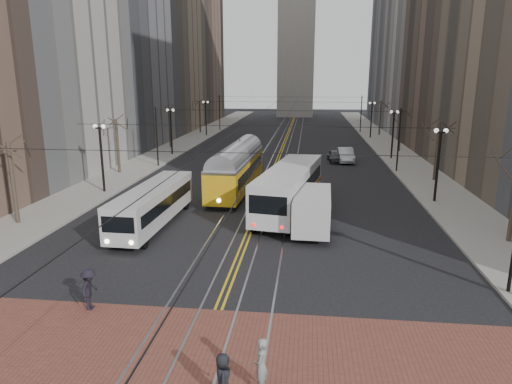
% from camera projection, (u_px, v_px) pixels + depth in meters
% --- Properties ---
extents(ground, '(260.00, 260.00, 0.00)m').
position_uv_depth(ground, '(222.00, 299.00, 20.38)').
color(ground, black).
rests_on(ground, ground).
extents(sidewalk_left, '(5.00, 140.00, 0.15)m').
position_uv_depth(sidewalk_left, '(178.00, 146.00, 65.39)').
color(sidewalk_left, gray).
rests_on(sidewalk_left, ground).
extents(sidewalk_right, '(5.00, 140.00, 0.15)m').
position_uv_depth(sidewalk_right, '(392.00, 150.00, 62.06)').
color(sidewalk_right, gray).
rests_on(sidewalk_right, ground).
extents(crosswalk_band, '(25.00, 6.00, 0.01)m').
position_uv_depth(crosswalk_band, '(202.00, 351.00, 16.52)').
color(crosswalk_band, brown).
rests_on(crosswalk_band, ground).
extents(streetcar_rails, '(4.80, 130.00, 0.02)m').
position_uv_depth(streetcar_rails, '(282.00, 149.00, 63.75)').
color(streetcar_rails, gray).
rests_on(streetcar_rails, ground).
extents(centre_lines, '(0.42, 130.00, 0.01)m').
position_uv_depth(centre_lines, '(282.00, 149.00, 63.75)').
color(centre_lines, gold).
rests_on(centre_lines, ground).
extents(building_left_mid, '(16.00, 20.00, 34.00)m').
position_uv_depth(building_left_mid, '(101.00, 23.00, 63.41)').
color(building_left_mid, slate).
rests_on(building_left_mid, ground).
extents(building_left_far, '(16.00, 20.00, 40.00)m').
position_uv_depth(building_left_far, '(180.00, 30.00, 101.23)').
color(building_left_far, brown).
rests_on(building_left_far, ground).
extents(building_right_mid, '(16.00, 20.00, 34.00)m').
position_uv_depth(building_right_mid, '(485.00, 18.00, 57.75)').
color(building_right_mid, brown).
rests_on(building_right_mid, ground).
extents(building_right_far, '(16.00, 20.00, 40.00)m').
position_uv_depth(building_right_far, '(416.00, 27.00, 95.57)').
color(building_right_far, slate).
rests_on(building_right_far, ground).
extents(lamp_posts, '(27.60, 57.20, 5.60)m').
position_uv_depth(lamp_posts, '(273.00, 145.00, 47.41)').
color(lamp_posts, black).
rests_on(lamp_posts, ground).
extents(street_trees, '(31.68, 53.28, 5.60)m').
position_uv_depth(street_trees, '(277.00, 138.00, 53.67)').
color(street_trees, '#382D23').
rests_on(street_trees, ground).
extents(trolley_wires, '(25.96, 120.00, 6.60)m').
position_uv_depth(trolley_wires, '(277.00, 130.00, 53.03)').
color(trolley_wires, black).
rests_on(trolley_wires, ground).
extents(transit_bus, '(2.55, 10.74, 2.67)m').
position_uv_depth(transit_bus, '(153.00, 206.00, 30.22)').
color(transit_bus, '#BABABA').
rests_on(transit_bus, ground).
extents(streetcar, '(3.08, 13.75, 3.22)m').
position_uv_depth(streetcar, '(237.00, 172.00, 39.75)').
color(streetcar, gold).
rests_on(streetcar, ground).
extents(rear_bus, '(4.81, 12.97, 3.31)m').
position_uv_depth(rear_bus, '(290.00, 190.00, 33.33)').
color(rear_bus, silver).
rests_on(rear_bus, ground).
extents(cargo_van, '(2.46, 5.90, 2.57)m').
position_uv_depth(cargo_van, '(312.00, 212.00, 29.04)').
color(cargo_van, '#B9B9B9').
rests_on(cargo_van, ground).
extents(sedan_grey, '(1.89, 4.07, 1.35)m').
position_uv_depth(sedan_grey, '(335.00, 156.00, 53.75)').
color(sedan_grey, '#3D4045').
rests_on(sedan_grey, ground).
extents(sedan_silver, '(1.89, 4.97, 1.62)m').
position_uv_depth(sedan_silver, '(345.00, 155.00, 53.60)').
color(sedan_silver, '#B3B7BB').
rests_on(sedan_silver, ground).
extents(pedestrian_a, '(0.63, 0.85, 1.58)m').
position_uv_depth(pedestrian_a, '(223.00, 378.00, 13.78)').
color(pedestrian_a, black).
rests_on(pedestrian_a, crosswalk_band).
extents(pedestrian_b, '(0.45, 0.67, 1.81)m').
position_uv_depth(pedestrian_b, '(261.00, 365.00, 14.19)').
color(pedestrian_b, gray).
rests_on(pedestrian_b, crosswalk_band).
extents(pedestrian_d, '(0.71, 1.19, 1.80)m').
position_uv_depth(pedestrian_d, '(90.00, 289.00, 19.32)').
color(pedestrian_d, black).
rests_on(pedestrian_d, crosswalk_band).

